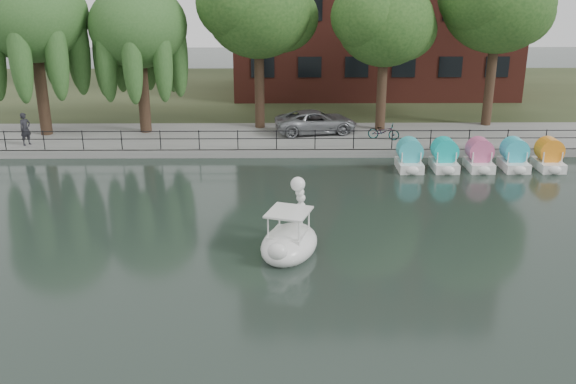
{
  "coord_description": "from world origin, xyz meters",
  "views": [
    {
      "loc": [
        0.26,
        -18.89,
        9.43
      ],
      "look_at": [
        0.5,
        4.0,
        1.3
      ],
      "focal_mm": 40.0,
      "sensor_mm": 36.0,
      "label": 1
    }
  ],
  "objects_px": {
    "bicycle": "(384,130)",
    "pedestrian": "(25,127)",
    "swan_boat": "(290,238)",
    "minivan": "(316,120)"
  },
  "relations": [
    {
      "from": "swan_boat",
      "to": "minivan",
      "type": "bearing_deg",
      "value": 102.3
    },
    {
      "from": "minivan",
      "to": "pedestrian",
      "type": "distance_m",
      "value": 15.67
    },
    {
      "from": "bicycle",
      "to": "pedestrian",
      "type": "height_order",
      "value": "pedestrian"
    },
    {
      "from": "pedestrian",
      "to": "swan_boat",
      "type": "relative_size",
      "value": 0.59
    },
    {
      "from": "pedestrian",
      "to": "swan_boat",
      "type": "distance_m",
      "value": 18.82
    },
    {
      "from": "bicycle",
      "to": "pedestrian",
      "type": "distance_m",
      "value": 19.12
    },
    {
      "from": "minivan",
      "to": "swan_boat",
      "type": "xyz_separation_m",
      "value": [
        -1.7,
        -15.2,
        -0.6
      ]
    },
    {
      "from": "bicycle",
      "to": "pedestrian",
      "type": "bearing_deg",
      "value": 110.14
    },
    {
      "from": "bicycle",
      "to": "pedestrian",
      "type": "xyz_separation_m",
      "value": [
        -19.09,
        -0.92,
        0.49
      ]
    },
    {
      "from": "swan_boat",
      "to": "bicycle",
      "type": "bearing_deg",
      "value": 87.5
    }
  ]
}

